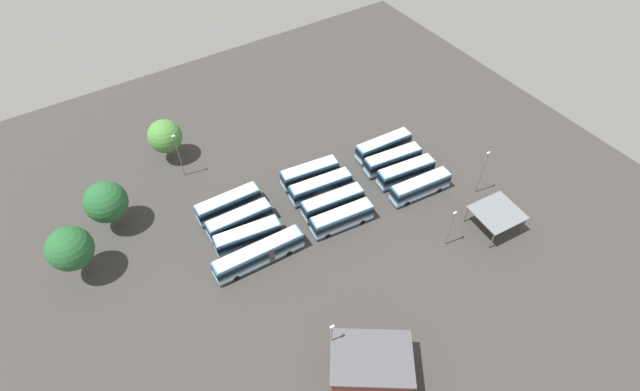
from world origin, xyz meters
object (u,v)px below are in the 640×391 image
bus_row2_slot3 (259,254)px  bus_row2_slot2 (248,237)px  bus_row1_slot0 (310,173)px  tree_east_edge (165,136)px  tree_west_edge (70,249)px  lamp_post_mid_lot (451,227)px  lamp_post_near_entrance (332,341)px  bus_row0_slot2 (406,172)px  lamp_post_by_building (482,171)px  depot_building (370,366)px  bus_row1_slot1 (321,187)px  bus_row1_slot3 (342,219)px  lamp_post_far_corner (179,154)px  bus_row2_slot1 (240,220)px  bus_row2_slot0 (228,204)px  maintenance_shelter (497,213)px  bus_row0_slot3 (420,187)px  bus_row0_slot0 (383,146)px  bus_row0_slot1 (393,160)px  bus_row1_slot2 (333,203)px  tree_south_edge (106,202)px

bus_row2_slot3 → bus_row2_slot2: bearing=-91.1°
bus_row1_slot0 → tree_east_edge: (18.46, -18.90, 3.37)m
tree_west_edge → lamp_post_mid_lot: bearing=153.1°
lamp_post_near_entrance → tree_west_edge: size_ratio=0.92×
bus_row2_slot2 → bus_row0_slot2: bearing=175.8°
lamp_post_near_entrance → lamp_post_by_building: size_ratio=0.95×
depot_building → bus_row1_slot1: bearing=-111.5°
bus_row1_slot3 → lamp_post_far_corner: lamp_post_far_corner is taller
bus_row1_slot1 → bus_row1_slot3: 7.73m
bus_row2_slot1 → lamp_post_near_entrance: (-0.21, 26.10, 2.92)m
bus_row2_slot0 → maintenance_shelter: bearing=143.0°
bus_row2_slot1 → lamp_post_near_entrance: bearing=90.5°
bus_row2_slot0 → bus_row2_slot1: (-0.00, 4.14, -0.00)m
bus_row1_slot0 → bus_row1_slot1: (0.16, 3.78, 0.00)m
bus_row0_slot3 → bus_row2_slot1: (29.12, -9.89, -0.00)m
bus_row0_slot0 → bus_row0_slot2: same height
maintenance_shelter → lamp_post_far_corner: lamp_post_far_corner is taller
bus_row0_slot2 → tree_west_edge: 53.95m
bus_row0_slot1 → bus_row1_slot2: same height
bus_row1_slot2 → lamp_post_by_building: bearing=156.9°
bus_row2_slot1 → bus_row2_slot2: (0.35, 3.62, -0.00)m
bus_row1_slot3 → lamp_post_far_corner: (17.07, -24.79, 3.15)m
bus_row0_slot1 → tree_south_edge: 48.10m
tree_east_edge → bus_row1_slot3: bearing=119.9°
bus_row1_slot1 → bus_row2_slot1: size_ratio=1.04×
lamp_post_far_corner → lamp_post_mid_lot: lamp_post_far_corner is taller
bus_row0_slot1 → lamp_post_near_entrance: size_ratio=1.24×
tree_east_edge → bus_row2_slot1: bearing=98.9°
bus_row2_slot1 → lamp_post_far_corner: size_ratio=1.16×
maintenance_shelter → tree_south_edge: size_ratio=0.84×
bus_row0_slot1 → bus_row1_slot2: 14.95m
bus_row1_slot1 → depot_building: 31.94m
bus_row1_slot2 → lamp_post_by_building: (-23.11, 9.86, 3.18)m
bus_row1_slot0 → bus_row1_slot1: same height
bus_row1_slot2 → lamp_post_far_corner: (17.69, -21.18, 3.15)m
tree_west_edge → bus_row0_slot2: bearing=168.8°
bus_row0_slot0 → lamp_post_mid_lot: bearing=78.4°
bus_row0_slot0 → bus_row0_slot3: size_ratio=1.00×
bus_row2_slot1 → tree_west_edge: size_ratio=1.12×
lamp_post_far_corner → bus_row0_slot0: bearing=156.3°
tree_east_edge → tree_west_edge: 26.46m
bus_row0_slot1 → depot_building: size_ratio=0.87×
bus_row0_slot0 → bus_row1_slot2: same height
bus_row0_slot1 → bus_row2_slot1: 29.38m
bus_row0_slot3 → bus_row2_slot1: 30.76m
bus_row0_slot3 → lamp_post_mid_lot: (3.46, 10.41, 2.37)m
bus_row1_slot3 → bus_row2_slot2: bearing=-18.7°
bus_row1_slot3 → tree_east_edge: tree_east_edge is taller
bus_row0_slot1 → bus_row2_slot3: same height
depot_building → tree_south_edge: (19.84, -41.86, 3.11)m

